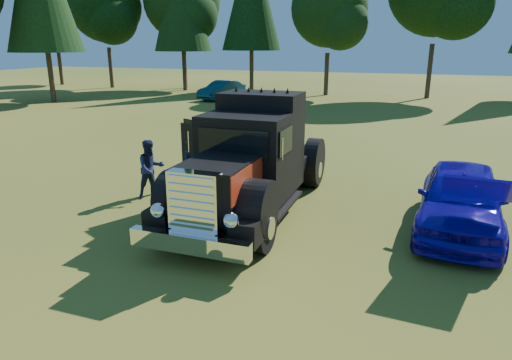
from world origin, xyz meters
The scene contains 6 objects.
ground centered at (0.00, 0.00, 0.00)m, with size 120.00×120.00×0.00m, color #405318.
diamond_t_truck centered at (-0.34, 1.46, 1.28)m, with size 3.28×7.16×3.00m.
hotrod_coupe centered at (4.66, 2.00, 0.78)m, with size 2.16×4.69×1.89m.
spectator_near centered at (-2.03, 1.66, 0.93)m, with size 0.68×0.45×1.87m, color #1B273F.
spectator_far centered at (-3.44, 1.74, 0.82)m, with size 0.80×0.62×1.64m, color navy.
distant_teal_car centered at (-10.93, 23.66, 0.71)m, with size 1.51×4.33×1.43m, color #083430.
Camera 1 is at (3.55, -8.95, 4.24)m, focal length 32.00 mm.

